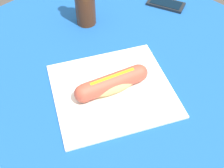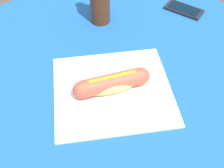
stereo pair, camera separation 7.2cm
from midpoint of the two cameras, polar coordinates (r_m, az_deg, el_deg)
name	(u,v)px [view 2 (the right image)]	position (r m, az deg, el deg)	size (l,w,h in m)	color
dining_table	(102,103)	(0.86, 0.25, -4.08)	(1.14, 1.01, 0.73)	brown
paper_wrapper	(112,91)	(0.74, 2.78, -1.53)	(0.31, 0.28, 0.01)	white
hot_dog	(112,83)	(0.72, 2.87, -0.04)	(0.20, 0.10, 0.05)	#DBB26B
cell_phone	(184,9)	(1.05, 16.54, 14.42)	(0.10, 0.14, 0.01)	black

